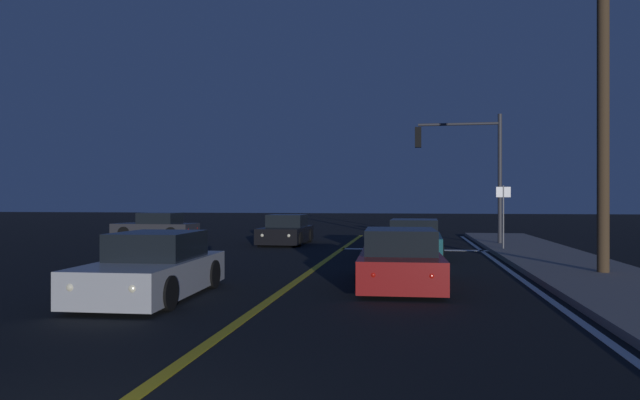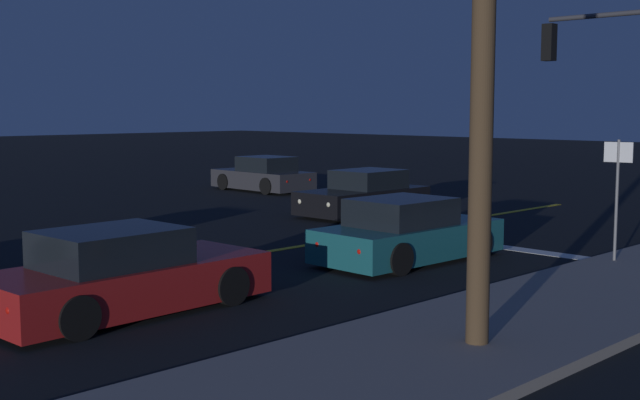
{
  "view_description": "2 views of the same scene",
  "coord_description": "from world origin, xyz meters",
  "px_view_note": "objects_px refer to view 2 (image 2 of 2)",
  "views": [
    {
      "loc": [
        2.8,
        -3.68,
        2.02
      ],
      "look_at": [
        -0.76,
        17.93,
        2.02
      ],
      "focal_mm": 31.15,
      "sensor_mm": 36.0,
      "label": 1
    },
    {
      "loc": [
        13.65,
        2.84,
        3.18
      ],
      "look_at": [
        0.37,
        16.08,
        1.09
      ],
      "focal_mm": 46.17,
      "sensor_mm": 36.0,
      "label": 2
    }
  ],
  "objects_px": {
    "car_distant_tail_black": "(364,195)",
    "street_sign_corner": "(617,182)",
    "car_lead_oncoming_charcoal": "(263,176)",
    "car_side_waiting_red": "(123,276)",
    "traffic_signal_near_right": "(634,80)",
    "car_far_approaching_teal": "(407,234)"
  },
  "relations": [
    {
      "from": "car_lead_oncoming_charcoal",
      "to": "street_sign_corner",
      "type": "distance_m",
      "value": 17.61
    },
    {
      "from": "car_distant_tail_black",
      "to": "car_lead_oncoming_charcoal",
      "type": "xyz_separation_m",
      "value": [
        -7.6,
        2.57,
        -0.0
      ]
    },
    {
      "from": "car_side_waiting_red",
      "to": "car_far_approaching_teal",
      "type": "height_order",
      "value": "same"
    },
    {
      "from": "car_side_waiting_red",
      "to": "traffic_signal_near_right",
      "type": "height_order",
      "value": "traffic_signal_near_right"
    },
    {
      "from": "car_far_approaching_teal",
      "to": "traffic_signal_near_right",
      "type": "bearing_deg",
      "value": 66.64
    },
    {
      "from": "car_far_approaching_teal",
      "to": "street_sign_corner",
      "type": "distance_m",
      "value": 4.31
    },
    {
      "from": "car_side_waiting_red",
      "to": "car_distant_tail_black",
      "type": "xyz_separation_m",
      "value": [
        -5.41,
        11.62,
        -0.0
      ]
    },
    {
      "from": "car_side_waiting_red",
      "to": "car_far_approaching_teal",
      "type": "xyz_separation_m",
      "value": [
        0.37,
        6.55,
        -0.0
      ]
    },
    {
      "from": "car_distant_tail_black",
      "to": "street_sign_corner",
      "type": "bearing_deg",
      "value": 163.13
    },
    {
      "from": "car_side_waiting_red",
      "to": "car_distant_tail_black",
      "type": "distance_m",
      "value": 12.82
    },
    {
      "from": "car_side_waiting_red",
      "to": "traffic_signal_near_right",
      "type": "bearing_deg",
      "value": 74.68
    },
    {
      "from": "car_far_approaching_teal",
      "to": "street_sign_corner",
      "type": "bearing_deg",
      "value": 36.46
    },
    {
      "from": "car_lead_oncoming_charcoal",
      "to": "car_far_approaching_teal",
      "type": "height_order",
      "value": "same"
    },
    {
      "from": "car_side_waiting_red",
      "to": "car_lead_oncoming_charcoal",
      "type": "xyz_separation_m",
      "value": [
        -13.0,
        14.19,
        -0.0
      ]
    },
    {
      "from": "street_sign_corner",
      "to": "car_distant_tail_black",
      "type": "bearing_deg",
      "value": 163.73
    },
    {
      "from": "car_side_waiting_red",
      "to": "street_sign_corner",
      "type": "distance_m",
      "value": 9.77
    },
    {
      "from": "car_distant_tail_black",
      "to": "car_lead_oncoming_charcoal",
      "type": "distance_m",
      "value": 8.02
    },
    {
      "from": "car_far_approaching_teal",
      "to": "traffic_signal_near_right",
      "type": "height_order",
      "value": "traffic_signal_near_right"
    },
    {
      "from": "car_distant_tail_black",
      "to": "car_lead_oncoming_charcoal",
      "type": "relative_size",
      "value": 1.01
    },
    {
      "from": "car_distant_tail_black",
      "to": "traffic_signal_near_right",
      "type": "height_order",
      "value": "traffic_signal_near_right"
    },
    {
      "from": "traffic_signal_near_right",
      "to": "car_distant_tail_black",
      "type": "bearing_deg",
      "value": 0.87
    },
    {
      "from": "car_side_waiting_red",
      "to": "street_sign_corner",
      "type": "relative_size",
      "value": 1.78
    }
  ]
}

